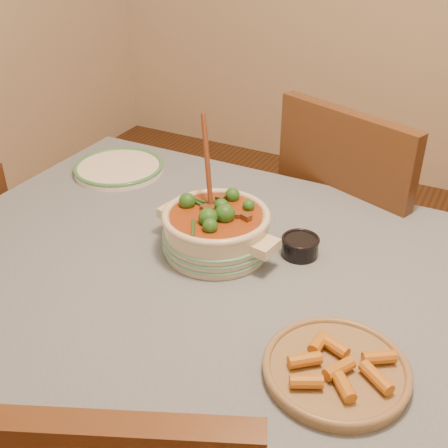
% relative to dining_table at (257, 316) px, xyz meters
% --- Properties ---
extents(dining_table, '(1.68, 1.08, 0.76)m').
position_rel_dining_table_xyz_m(dining_table, '(0.00, 0.00, 0.00)').
color(dining_table, brown).
rests_on(dining_table, floor).
extents(stew_casserole, '(0.33, 0.29, 0.31)m').
position_rel_dining_table_xyz_m(stew_casserole, '(-0.15, 0.08, 0.16)').
color(stew_casserole, beige).
rests_on(stew_casserole, dining_table).
extents(white_plate, '(0.31, 0.31, 0.02)m').
position_rel_dining_table_xyz_m(white_plate, '(-0.63, 0.33, 0.10)').
color(white_plate, white).
rests_on(white_plate, dining_table).
extents(condiment_bowl, '(0.11, 0.11, 0.05)m').
position_rel_dining_table_xyz_m(condiment_bowl, '(0.04, 0.16, 0.12)').
color(condiment_bowl, black).
rests_on(condiment_bowl, dining_table).
extents(fried_plate, '(0.31, 0.31, 0.05)m').
position_rel_dining_table_xyz_m(fried_plate, '(0.24, -0.18, 0.11)').
color(fried_plate, '#9E8057').
rests_on(fried_plate, dining_table).
extents(chair_far, '(0.59, 0.59, 0.99)m').
position_rel_dining_table_xyz_m(chair_far, '(0.06, 0.66, -0.10)').
color(chair_far, brown).
rests_on(chair_far, floor).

